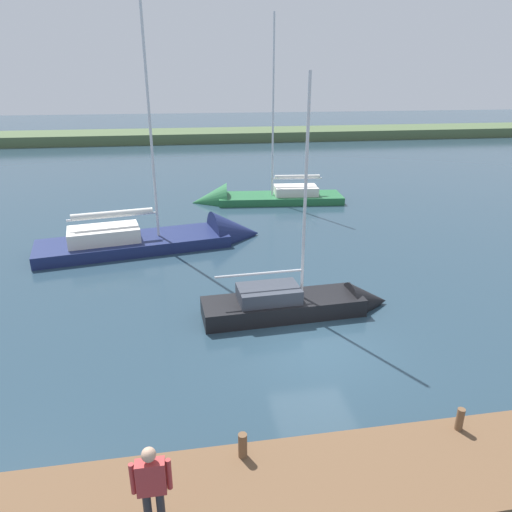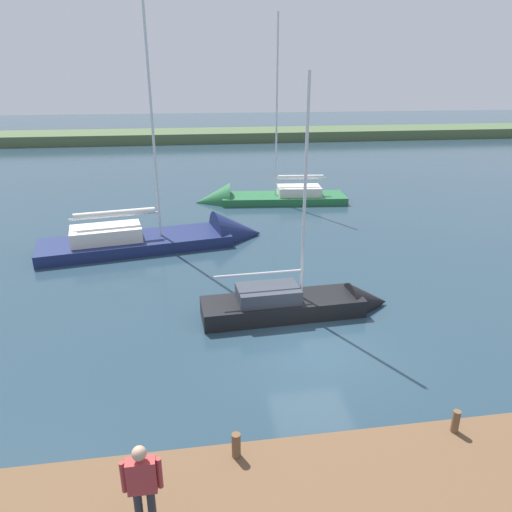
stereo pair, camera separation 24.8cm
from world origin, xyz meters
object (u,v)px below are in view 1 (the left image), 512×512
mooring_post_near (243,445)px  sailboat_outer_mooring (253,201)px  mooring_post_far (460,419)px  sailboat_near_dock (305,307)px  sailboat_far_left (175,240)px  person_on_dock (152,484)px

mooring_post_near → sailboat_outer_mooring: size_ratio=0.04×
mooring_post_far → sailboat_near_dock: size_ratio=0.06×
sailboat_near_dock → sailboat_far_left: size_ratio=0.64×
mooring_post_far → sailboat_outer_mooring: sailboat_outer_mooring is taller
sailboat_outer_mooring → person_on_dock: sailboat_outer_mooring is taller
mooring_post_near → mooring_post_far: 4.78m
sailboat_outer_mooring → sailboat_far_left: bearing=61.5°
sailboat_near_dock → person_on_dock: sailboat_near_dock is taller
mooring_post_near → sailboat_near_dock: 7.48m
sailboat_near_dock → sailboat_far_left: 9.13m
mooring_post_near → sailboat_outer_mooring: sailboat_outer_mooring is taller
mooring_post_far → sailboat_far_left: 15.97m
mooring_post_near → person_on_dock: bearing=40.2°
sailboat_outer_mooring → person_on_dock: 24.38m
sailboat_far_left → person_on_dock: 16.23m
mooring_post_far → person_on_dock: bearing=12.4°
mooring_post_far → sailboat_near_dock: bearing=-76.2°
sailboat_far_left → sailboat_near_dock: bearing=-71.2°
mooring_post_near → person_on_dock: 2.33m
person_on_dock → sailboat_outer_mooring: bearing=-12.9°
sailboat_outer_mooring → mooring_post_near: bearing=85.9°
person_on_dock → mooring_post_near: bearing=-49.8°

